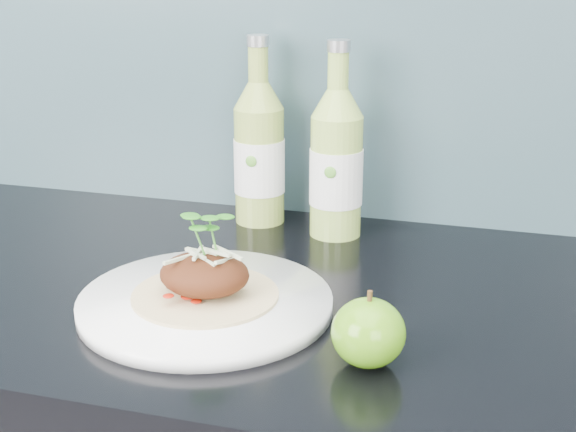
{
  "coord_description": "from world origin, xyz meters",
  "views": [
    {
      "loc": [
        0.26,
        0.85,
        1.3
      ],
      "look_at": [
        0.02,
        1.67,
        1.0
      ],
      "focal_mm": 50.0,
      "sensor_mm": 36.0,
      "label": 1
    }
  ],
  "objects_px": {
    "dinner_plate": "(206,303)",
    "cider_bottle_left": "(259,153)",
    "cider_bottle_right": "(336,164)",
    "green_apple": "(368,333)"
  },
  "relations": [
    {
      "from": "cider_bottle_right",
      "to": "green_apple",
      "type": "bearing_deg",
      "value": -66.35
    },
    {
      "from": "dinner_plate",
      "to": "cider_bottle_left",
      "type": "xyz_separation_m",
      "value": [
        -0.03,
        0.31,
        0.1
      ]
    },
    {
      "from": "cider_bottle_left",
      "to": "green_apple",
      "type": "bearing_deg",
      "value": -37.43
    },
    {
      "from": "dinner_plate",
      "to": "green_apple",
      "type": "height_order",
      "value": "green_apple"
    },
    {
      "from": "dinner_plate",
      "to": "cider_bottle_left",
      "type": "bearing_deg",
      "value": 96.48
    },
    {
      "from": "green_apple",
      "to": "cider_bottle_left",
      "type": "bearing_deg",
      "value": 121.77
    },
    {
      "from": "cider_bottle_right",
      "to": "cider_bottle_left",
      "type": "bearing_deg",
      "value": 174.28
    },
    {
      "from": "green_apple",
      "to": "cider_bottle_right",
      "type": "xyz_separation_m",
      "value": [
        -0.11,
        0.35,
        0.07
      ]
    },
    {
      "from": "green_apple",
      "to": "cider_bottle_right",
      "type": "bearing_deg",
      "value": 107.86
    },
    {
      "from": "dinner_plate",
      "to": "cider_bottle_left",
      "type": "relative_size",
      "value": 1.21
    }
  ]
}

